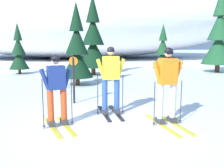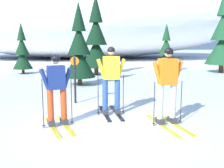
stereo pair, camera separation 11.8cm
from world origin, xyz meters
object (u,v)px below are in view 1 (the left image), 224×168
at_px(pine_tree_center, 93,42).
at_px(pine_tree_far_right, 219,37).
at_px(skier_navy_jacket, 57,90).
at_px(skier_orange_jacket, 167,84).
at_px(skier_yellow_jacket, 111,79).
at_px(pine_tree_center_right, 163,52).
at_px(pine_tree_far_left, 19,53).
at_px(trail_marker_post, 74,77).
at_px(pine_tree_center_left, 77,51).

bearing_deg(pine_tree_center, pine_tree_far_right, 4.25).
bearing_deg(pine_tree_far_right, skier_navy_jacket, -131.96).
height_order(skier_orange_jacket, pine_tree_far_right, pine_tree_far_right).
distance_m(skier_yellow_jacket, pine_tree_center_right, 10.22).
bearing_deg(pine_tree_far_left, pine_tree_far_right, -1.16).
relative_size(pine_tree_far_right, trail_marker_post, 3.66).
height_order(skier_orange_jacket, pine_tree_far_left, pine_tree_far_left).
bearing_deg(trail_marker_post, skier_yellow_jacket, -52.50).
xyz_separation_m(pine_tree_center, pine_tree_far_right, (8.16, 0.61, 0.32)).
height_order(pine_tree_center, pine_tree_center_right, pine_tree_center).
relative_size(pine_tree_center, pine_tree_center_right, 1.52).
bearing_deg(skier_yellow_jacket, pine_tree_far_left, 117.46).
bearing_deg(pine_tree_center, skier_navy_jacket, -95.87).
bearing_deg(pine_tree_far_left, skier_navy_jacket, -70.82).
bearing_deg(skier_orange_jacket, pine_tree_center_right, 74.62).
height_order(pine_tree_far_left, trail_marker_post, pine_tree_far_left).
bearing_deg(skier_orange_jacket, pine_tree_far_right, 57.45).
distance_m(pine_tree_far_left, pine_tree_center_right, 9.08).
bearing_deg(skier_navy_jacket, trail_marker_post, 83.74).
height_order(pine_tree_center_left, trail_marker_post, pine_tree_center_left).
relative_size(skier_yellow_jacket, pine_tree_far_right, 0.34).
height_order(skier_navy_jacket, pine_tree_center, pine_tree_center).
bearing_deg(trail_marker_post, pine_tree_center_left, 90.91).
height_order(skier_orange_jacket, trail_marker_post, skier_orange_jacket).
bearing_deg(pine_tree_center, pine_tree_far_left, 169.38).
bearing_deg(pine_tree_center_left, skier_yellow_jacket, -77.04).
xyz_separation_m(skier_yellow_jacket, pine_tree_center, (-0.35, 8.69, 1.02)).
relative_size(pine_tree_center_left, pine_tree_center, 0.79).
bearing_deg(pine_tree_center_right, skier_orange_jacket, -105.38).
xyz_separation_m(skier_orange_jacket, pine_tree_far_left, (-6.25, 10.48, 0.35)).
bearing_deg(skier_yellow_jacket, pine_tree_center, 92.33).
distance_m(skier_orange_jacket, trail_marker_post, 3.33).
bearing_deg(skier_yellow_jacket, pine_tree_center_right, 66.26).
height_order(skier_orange_jacket, skier_navy_jacket, skier_orange_jacket).
distance_m(pine_tree_far_left, pine_tree_center_left, 5.98).
height_order(pine_tree_far_left, pine_tree_center_left, pine_tree_center_left).
bearing_deg(skier_navy_jacket, pine_tree_center_left, 88.09).
xyz_separation_m(pine_tree_center_left, pine_tree_center, (0.79, 3.73, 0.43)).
bearing_deg(pine_tree_far_right, pine_tree_far_left, 178.84).
bearing_deg(skier_navy_jacket, pine_tree_center, 84.13).
bearing_deg(pine_tree_far_right, pine_tree_center, -175.75).
bearing_deg(skier_navy_jacket, skier_orange_jacket, -1.09).
distance_m(skier_orange_jacket, pine_tree_far_right, 12.20).
distance_m(skier_orange_jacket, pine_tree_far_left, 12.21).
height_order(skier_navy_jacket, pine_tree_center_left, pine_tree_center_left).
xyz_separation_m(skier_yellow_jacket, pine_tree_far_right, (7.81, 9.30, 1.33)).
bearing_deg(pine_tree_center_right, pine_tree_center_left, -140.10).
bearing_deg(skier_navy_jacket, pine_tree_far_right, 48.04).
xyz_separation_m(skier_yellow_jacket, pine_tree_center_left, (-1.14, 4.96, 0.59)).
bearing_deg(pine_tree_center_left, skier_orange_jacket, -67.59).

